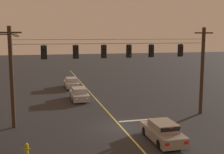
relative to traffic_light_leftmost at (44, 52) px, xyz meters
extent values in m
plane|color=#28282B|center=(5.83, -2.12, -5.97)|extent=(180.00, 180.00, 0.00)
cube|color=#D1C64C|center=(5.83, 6.02, -5.96)|extent=(0.14, 60.00, 0.01)
cube|color=silver|center=(7.73, -0.58, -5.96)|extent=(3.40, 0.36, 0.01)
cylinder|color=#38281C|center=(-2.52, 0.02, -1.96)|extent=(0.32, 0.32, 8.02)
cube|color=#38281C|center=(-2.52, 0.02, 1.55)|extent=(1.80, 0.12, 0.12)
cylinder|color=slate|center=(-2.52, 0.02, 1.20)|extent=(0.12, 0.12, 0.18)
cylinder|color=#38281C|center=(14.18, 0.02, -1.96)|extent=(0.32, 0.32, 8.02)
cube|color=#38281C|center=(14.18, 0.02, 1.55)|extent=(1.80, 0.12, 0.12)
cylinder|color=slate|center=(14.18, 0.02, 1.20)|extent=(0.12, 0.12, 0.18)
cylinder|color=black|center=(5.83, 0.02, 0.65)|extent=(16.69, 0.03, 0.03)
cylinder|color=black|center=(5.83, 0.02, 1.00)|extent=(16.69, 0.02, 0.02)
cylinder|color=black|center=(0.00, 0.02, 0.56)|extent=(0.04, 0.04, 0.18)
cube|color=black|center=(0.00, 0.02, -0.01)|extent=(0.32, 0.26, 0.96)
cube|color=black|center=(0.00, 0.16, -0.01)|extent=(0.48, 0.03, 1.12)
sphere|color=#380A0A|center=(0.00, -0.14, 0.28)|extent=(0.17, 0.17, 0.17)
cylinder|color=black|center=(0.00, -0.18, 0.33)|extent=(0.20, 0.10, 0.20)
sphere|color=#3D280A|center=(0.00, -0.14, -0.01)|extent=(0.17, 0.17, 0.17)
cylinder|color=black|center=(0.00, -0.18, 0.04)|extent=(0.20, 0.10, 0.20)
sphere|color=#1ED83F|center=(0.00, -0.14, -0.29)|extent=(0.17, 0.17, 0.17)
cylinder|color=black|center=(0.00, -0.18, -0.25)|extent=(0.20, 0.10, 0.20)
cylinder|color=black|center=(2.54, 0.02, 0.56)|extent=(0.04, 0.04, 0.18)
cube|color=black|center=(2.54, 0.02, -0.01)|extent=(0.32, 0.26, 0.96)
cube|color=black|center=(2.54, 0.16, -0.01)|extent=(0.48, 0.03, 1.12)
sphere|color=#380A0A|center=(2.54, -0.14, 0.28)|extent=(0.17, 0.17, 0.17)
cylinder|color=black|center=(2.54, -0.18, 0.33)|extent=(0.20, 0.10, 0.20)
sphere|color=#3D280A|center=(2.54, -0.14, -0.01)|extent=(0.17, 0.17, 0.17)
cylinder|color=black|center=(2.54, -0.18, 0.04)|extent=(0.20, 0.10, 0.20)
sphere|color=#1ED83F|center=(2.54, -0.14, -0.29)|extent=(0.17, 0.17, 0.17)
cylinder|color=black|center=(2.54, -0.18, -0.25)|extent=(0.20, 0.10, 0.20)
cylinder|color=black|center=(4.90, 0.02, 0.56)|extent=(0.04, 0.04, 0.18)
cube|color=black|center=(4.90, 0.02, -0.01)|extent=(0.32, 0.26, 0.96)
cube|color=black|center=(4.90, 0.16, -0.01)|extent=(0.48, 0.03, 1.12)
sphere|color=#380A0A|center=(4.90, -0.14, 0.28)|extent=(0.17, 0.17, 0.17)
cylinder|color=black|center=(4.90, -0.18, 0.33)|extent=(0.20, 0.10, 0.20)
sphere|color=#3D280A|center=(4.90, -0.14, -0.01)|extent=(0.17, 0.17, 0.17)
cylinder|color=black|center=(4.90, -0.18, 0.04)|extent=(0.20, 0.10, 0.20)
sphere|color=#1ED83F|center=(4.90, -0.14, -0.29)|extent=(0.17, 0.17, 0.17)
cylinder|color=black|center=(4.90, -0.18, -0.25)|extent=(0.20, 0.10, 0.20)
cylinder|color=black|center=(7.11, 0.02, 0.56)|extent=(0.04, 0.04, 0.18)
cube|color=black|center=(7.11, 0.02, -0.01)|extent=(0.32, 0.26, 0.96)
cube|color=black|center=(7.11, 0.16, -0.01)|extent=(0.48, 0.03, 1.12)
sphere|color=#380A0A|center=(7.11, -0.14, 0.28)|extent=(0.17, 0.17, 0.17)
cylinder|color=black|center=(7.11, -0.18, 0.33)|extent=(0.20, 0.10, 0.20)
sphere|color=#3D280A|center=(7.11, -0.14, -0.01)|extent=(0.17, 0.17, 0.17)
cylinder|color=black|center=(7.11, -0.18, 0.04)|extent=(0.20, 0.10, 0.20)
sphere|color=#1ED83F|center=(7.11, -0.14, -0.29)|extent=(0.17, 0.17, 0.17)
cylinder|color=black|center=(7.11, -0.18, -0.25)|extent=(0.20, 0.10, 0.20)
cylinder|color=black|center=(9.15, 0.02, 0.56)|extent=(0.04, 0.04, 0.18)
cube|color=black|center=(9.15, 0.02, -0.01)|extent=(0.32, 0.26, 0.96)
cube|color=black|center=(9.15, 0.16, -0.01)|extent=(0.48, 0.03, 1.12)
sphere|color=#380A0A|center=(9.15, -0.14, 0.28)|extent=(0.17, 0.17, 0.17)
cylinder|color=black|center=(9.15, -0.18, 0.33)|extent=(0.20, 0.10, 0.20)
sphere|color=#3D280A|center=(9.15, -0.14, -0.01)|extent=(0.17, 0.17, 0.17)
cylinder|color=black|center=(9.15, -0.18, 0.04)|extent=(0.20, 0.10, 0.20)
sphere|color=#1ED83F|center=(9.15, -0.14, -0.29)|extent=(0.17, 0.17, 0.17)
cylinder|color=black|center=(9.15, -0.18, -0.25)|extent=(0.20, 0.10, 0.20)
cylinder|color=black|center=(11.95, 0.02, 0.56)|extent=(0.04, 0.04, 0.18)
cube|color=black|center=(11.95, 0.02, -0.01)|extent=(0.32, 0.26, 0.96)
cube|color=black|center=(11.95, 0.16, -0.01)|extent=(0.48, 0.03, 1.12)
sphere|color=#380A0A|center=(11.95, -0.14, 0.28)|extent=(0.17, 0.17, 0.17)
cylinder|color=black|center=(11.95, -0.18, 0.33)|extent=(0.20, 0.10, 0.20)
sphere|color=#3D280A|center=(11.95, -0.14, -0.01)|extent=(0.17, 0.17, 0.17)
cylinder|color=black|center=(11.95, -0.18, 0.04)|extent=(0.20, 0.10, 0.20)
sphere|color=#1ED83F|center=(11.95, -0.14, -0.29)|extent=(0.17, 0.17, 0.17)
cylinder|color=black|center=(11.95, -0.18, -0.25)|extent=(0.20, 0.10, 0.20)
cube|color=gray|center=(7.78, -5.61, -5.46)|extent=(1.80, 4.30, 0.68)
cube|color=gray|center=(7.78, -5.73, -4.85)|extent=(1.51, 2.15, 0.54)
cube|color=black|center=(7.78, -4.79, -4.85)|extent=(1.40, 0.21, 0.48)
cube|color=black|center=(7.78, -6.79, -4.85)|extent=(1.37, 0.18, 0.46)
cylinder|color=black|center=(6.98, -4.27, -5.65)|extent=(0.22, 0.64, 0.64)
cylinder|color=black|center=(8.57, -4.27, -5.65)|extent=(0.22, 0.64, 0.64)
cylinder|color=black|center=(6.98, -6.94, -5.65)|extent=(0.22, 0.64, 0.64)
cylinder|color=black|center=(8.57, -6.94, -5.65)|extent=(0.22, 0.64, 0.64)
cube|color=red|center=(7.13, -7.77, -5.36)|extent=(0.28, 0.03, 0.18)
cube|color=red|center=(8.42, -7.77, -5.36)|extent=(0.28, 0.03, 0.18)
cube|color=red|center=(7.78, -6.90, -4.62)|extent=(0.24, 0.04, 0.06)
cube|color=#A5A5AD|center=(3.92, 8.54, -5.46)|extent=(1.80, 4.30, 0.68)
cube|color=#A5A5AD|center=(3.92, 8.66, -4.85)|extent=(1.51, 2.15, 0.54)
cube|color=black|center=(3.92, 7.72, -4.85)|extent=(1.40, 0.21, 0.48)
cube|color=black|center=(3.92, 9.72, -4.85)|extent=(1.37, 0.18, 0.46)
cylinder|color=black|center=(4.71, 7.21, -5.65)|extent=(0.22, 0.64, 0.64)
cylinder|color=black|center=(3.13, 7.21, -5.65)|extent=(0.22, 0.64, 0.64)
cylinder|color=black|center=(4.71, 9.87, -5.65)|extent=(0.22, 0.64, 0.64)
cylinder|color=black|center=(3.13, 9.87, -5.65)|extent=(0.22, 0.64, 0.64)
sphere|color=white|center=(4.48, 6.37, -5.40)|extent=(0.20, 0.20, 0.20)
sphere|color=white|center=(3.36, 6.37, -5.40)|extent=(0.20, 0.20, 0.20)
cube|color=#A5A5AD|center=(3.94, 16.54, -5.46)|extent=(1.80, 4.30, 0.68)
cube|color=#A5A5AD|center=(3.94, 16.66, -4.85)|extent=(1.51, 2.15, 0.54)
cube|color=black|center=(3.94, 15.72, -4.85)|extent=(1.40, 0.21, 0.48)
cube|color=black|center=(3.94, 17.72, -4.85)|extent=(1.37, 0.18, 0.46)
cylinder|color=black|center=(4.73, 15.21, -5.65)|extent=(0.22, 0.64, 0.64)
cylinder|color=black|center=(3.15, 15.21, -5.65)|extent=(0.22, 0.64, 0.64)
cylinder|color=black|center=(4.73, 17.87, -5.65)|extent=(0.22, 0.64, 0.64)
cylinder|color=black|center=(3.15, 17.87, -5.65)|extent=(0.22, 0.64, 0.64)
sphere|color=white|center=(4.50, 14.37, -5.40)|extent=(0.20, 0.20, 0.20)
sphere|color=white|center=(3.38, 14.37, -5.40)|extent=(0.20, 0.20, 0.20)
cylinder|color=#4C4F54|center=(-2.87, 0.62, 1.42)|extent=(1.80, 0.10, 0.10)
ellipsoid|color=beige|center=(-2.02, 0.62, 1.32)|extent=(0.56, 0.30, 0.22)
cylinder|color=gold|center=(-1.32, -5.95, -5.62)|extent=(0.22, 0.22, 0.70)
sphere|color=gold|center=(-1.32, -5.95, -5.24)|extent=(0.22, 0.22, 0.22)
cylinder|color=gold|center=(-1.48, -5.95, -5.52)|extent=(0.12, 0.09, 0.09)
cylinder|color=gold|center=(-1.16, -5.95, -5.52)|extent=(0.12, 0.09, 0.09)
camera|label=1|loc=(-0.40, -23.30, 1.36)|focal=45.91mm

